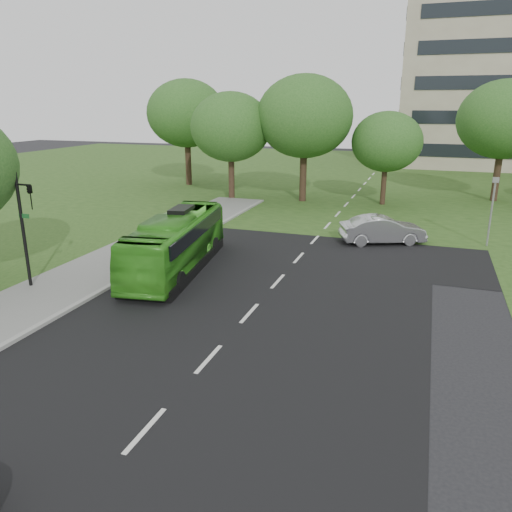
# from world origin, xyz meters

# --- Properties ---
(ground) EXTENTS (160.00, 160.00, 0.00)m
(ground) POSITION_xyz_m (0.00, 0.00, 0.00)
(ground) COLOR black
(ground) RESTS_ON ground
(street_surfaces) EXTENTS (120.00, 120.00, 0.15)m
(street_surfaces) POSITION_xyz_m (-0.38, 22.75, 0.03)
(street_surfaces) COLOR black
(street_surfaces) RESTS_ON ground
(tree_park_a) EXTENTS (6.88, 6.88, 9.15)m
(tree_park_a) POSITION_xyz_m (-10.02, 25.17, 6.21)
(tree_park_a) COLOR black
(tree_park_a) RESTS_ON ground
(tree_park_b) EXTENTS (8.02, 8.02, 10.51)m
(tree_park_b) POSITION_xyz_m (-3.89, 26.39, 7.09)
(tree_park_b) COLOR black
(tree_park_b) RESTS_ON ground
(tree_park_c) EXTENTS (5.71, 5.71, 7.59)m
(tree_park_c) POSITION_xyz_m (2.84, 27.12, 5.15)
(tree_park_c) COLOR black
(tree_park_c) RESTS_ON ground
(tree_park_d) EXTENTS (7.65, 7.65, 10.11)m
(tree_park_d) POSITION_xyz_m (11.85, 31.89, 6.85)
(tree_park_d) COLOR black
(tree_park_d) RESTS_ON ground
(tree_park_f) EXTENTS (7.88, 7.88, 10.52)m
(tree_park_f) POSITION_xyz_m (-17.29, 31.35, 7.15)
(tree_park_f) COLOR black
(tree_park_f) RESTS_ON ground
(bus) EXTENTS (3.85, 10.33, 2.81)m
(bus) POSITION_xyz_m (-5.43, 6.15, 1.41)
(bus) COLOR green
(bus) RESTS_ON ground
(sedan) EXTENTS (5.32, 3.60, 1.66)m
(sedan) POSITION_xyz_m (4.00, 14.68, 0.83)
(sedan) COLOR #B7B8BC
(sedan) RESTS_ON ground
(traffic_light) EXTENTS (0.87, 0.26, 5.34)m
(traffic_light) POSITION_xyz_m (-10.33, 1.43, 3.13)
(traffic_light) COLOR black
(traffic_light) RESTS_ON ground
(camera_pole) EXTENTS (0.41, 0.38, 4.09)m
(camera_pole) POSITION_xyz_m (10.00, 16.04, 2.64)
(camera_pole) COLOR gray
(camera_pole) RESTS_ON ground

